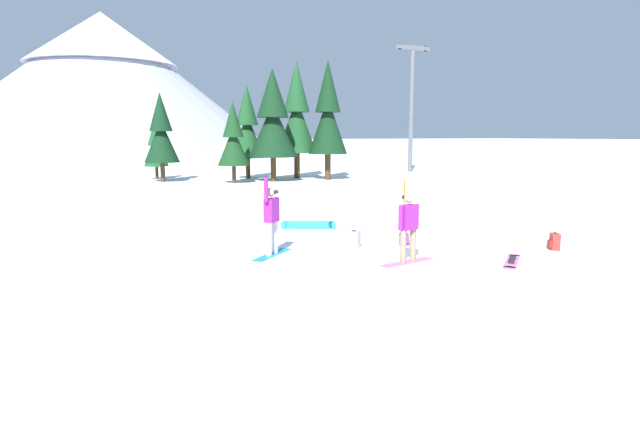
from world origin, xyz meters
TOP-DOWN VIEW (x-y plane):
  - ground_plane at (0.00, 0.00)m, footprint 800.00×800.00m
  - snowboarder_foreground at (-0.56, -0.54)m, footprint 1.58×0.52m
  - snowboarder_midground at (-3.19, 1.65)m, footprint 1.39×1.23m
  - loose_snowboard_far_spare at (1.76, -1.59)m, footprint 1.49×1.30m
  - loose_snowboard_near_left at (-0.76, 4.67)m, footprint 1.66×0.92m
  - loose_snowboard_near_right at (1.02, 1.84)m, footprint 1.34×1.75m
  - backpack_grey at (-0.82, 1.57)m, footprint 0.37×0.38m
  - backpack_red at (3.81, -1.07)m, footprint 0.37×0.38m
  - trail_marker_pole at (2.76, 4.33)m, footprint 0.06×0.06m
  - pine_tree_broad at (-1.95, 27.30)m, footprint 1.67×1.67m
  - pine_tree_twin at (1.99, 21.91)m, footprint 2.04×2.04m
  - pine_tree_young at (4.69, 21.92)m, footprint 3.21×3.21m
  - pine_tree_short at (-1.95, 24.88)m, footprint 2.27×2.27m
  - pine_tree_leaning at (3.96, 25.03)m, footprint 2.39×2.39m
  - pine_tree_tall at (8.56, 21.57)m, footprint 2.66×2.66m
  - pine_tree_slender at (7.19, 23.73)m, footprint 2.82×2.82m
  - ski_lift_tower at (18.33, 25.55)m, footprint 3.22×0.36m
  - peak_central_summit at (7.86, 202.06)m, footprint 118.34×118.34m

SIDE VIEW (x-z plane):
  - ground_plane at x=0.00m, z-range 0.00..0.00m
  - loose_snowboard_near_right at x=1.02m, z-range -0.03..0.07m
  - loose_snowboard_far_spare at x=1.76m, z-range -0.02..0.07m
  - loose_snowboard_near_left at x=-0.76m, z-range 0.00..0.27m
  - backpack_grey at x=-0.82m, z-range -0.02..0.45m
  - backpack_red at x=3.81m, z-range -0.02..0.45m
  - trail_marker_pole at x=2.76m, z-range 0.00..1.50m
  - snowboarder_foreground at x=-0.56m, z-range 0.04..1.73m
  - snowboarder_midground at x=-3.19m, z-range -0.06..1.95m
  - pine_tree_broad at x=-1.95m, z-range 0.19..4.27m
  - pine_tree_twin at x=1.99m, z-range 0.23..5.35m
  - pine_tree_short at x=-1.95m, z-range 0.26..6.05m
  - pine_tree_leaning at x=3.96m, z-range 0.29..6.86m
  - pine_tree_young at x=4.69m, z-range 0.34..7.68m
  - pine_tree_tall at x=8.56m, z-range 0.36..8.42m
  - pine_tree_slender at x=7.19m, z-range 0.36..8.54m
  - ski_lift_tower at x=18.33m, z-range 0.70..11.00m
  - peak_central_summit at x=7.86m, z-range 1.06..48.41m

